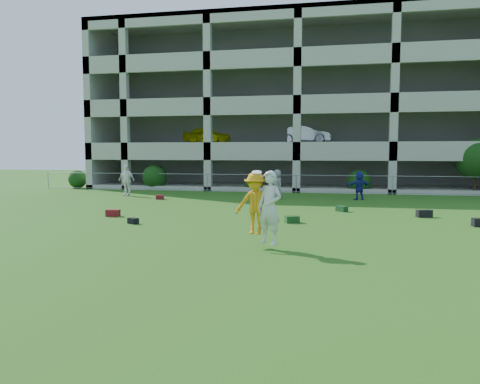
% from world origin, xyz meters
% --- Properties ---
extents(ground, '(100.00, 100.00, 0.00)m').
position_xyz_m(ground, '(0.00, 0.00, 0.00)').
color(ground, '#235114').
rests_on(ground, ground).
extents(bystander_b, '(1.16, 0.64, 1.87)m').
position_xyz_m(bystander_b, '(-9.89, 14.79, 0.94)').
color(bystander_b, white).
rests_on(bystander_b, ground).
extents(bystander_c, '(0.93, 0.96, 1.66)m').
position_xyz_m(bystander_c, '(-0.72, 14.71, 0.83)').
color(bystander_c, gray).
rests_on(bystander_c, ground).
extents(bystander_d, '(1.50, 1.16, 1.59)m').
position_xyz_m(bystander_d, '(3.81, 15.21, 0.79)').
color(bystander_d, navy).
rests_on(bystander_d, ground).
extents(bag_red_a, '(0.59, 0.38, 0.28)m').
position_xyz_m(bag_red_a, '(-6.51, 6.28, 0.14)').
color(bag_red_a, '#550E0F').
rests_on(bag_red_a, ground).
extents(bag_black_b, '(0.47, 0.42, 0.22)m').
position_xyz_m(bag_black_b, '(-4.85, 4.60, 0.11)').
color(bag_black_b, black).
rests_on(bag_black_b, ground).
extents(bag_green_c, '(0.60, 0.51, 0.26)m').
position_xyz_m(bag_green_c, '(0.92, 6.04, 0.13)').
color(bag_green_c, '#123313').
rests_on(bag_green_c, ground).
extents(crate_d, '(0.38, 0.38, 0.30)m').
position_xyz_m(crate_d, '(7.52, 6.46, 0.15)').
color(crate_d, black).
rests_on(crate_d, ground).
extents(bag_black_e, '(0.66, 0.46, 0.30)m').
position_xyz_m(bag_black_e, '(6.09, 8.62, 0.15)').
color(bag_black_e, black).
rests_on(bag_black_e, ground).
extents(bag_red_f, '(0.52, 0.42, 0.24)m').
position_xyz_m(bag_red_f, '(-7.15, 13.21, 0.12)').
color(bag_red_f, '#500D0F').
rests_on(bag_red_f, ground).
extents(bag_green_g, '(0.56, 0.57, 0.25)m').
position_xyz_m(bag_green_g, '(2.81, 9.80, 0.12)').
color(bag_green_g, '#133415').
rests_on(bag_green_g, ground).
extents(frisbee_contest, '(1.42, 0.84, 2.02)m').
position_xyz_m(frisbee_contest, '(0.49, 1.19, 1.21)').
color(frisbee_contest, orange).
rests_on(frisbee_contest, ground).
extents(parking_garage, '(30.00, 14.00, 12.00)m').
position_xyz_m(parking_garage, '(-0.01, 27.70, 6.01)').
color(parking_garage, '#9E998C').
rests_on(parking_garage, ground).
extents(fence, '(36.06, 0.06, 1.20)m').
position_xyz_m(fence, '(0.00, 19.00, 0.61)').
color(fence, gray).
rests_on(fence, ground).
extents(shrub_row, '(34.38, 2.52, 3.50)m').
position_xyz_m(shrub_row, '(4.59, 19.70, 1.51)').
color(shrub_row, '#163D11').
rests_on(shrub_row, ground).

